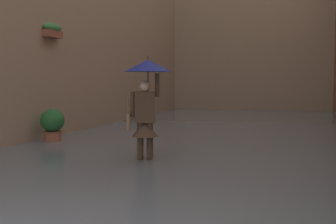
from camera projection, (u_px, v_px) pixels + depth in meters
name	position (u px, v px, depth m)	size (l,w,h in m)	color
ground_plane	(210.00, 136.00, 12.50)	(60.00, 60.00, 0.00)	#605B56
flood_water	(211.00, 135.00, 12.49)	(8.48, 25.70, 0.09)	slate
building_facade_far	(253.00, 1.00, 22.37)	(11.28, 1.80, 11.06)	gray
person_wading	(146.00, 93.00, 8.35)	(0.89, 0.89, 2.03)	#2D2319
potted_plant_far_right	(53.00, 124.00, 10.90)	(0.58, 0.58, 0.88)	#9E563D
potted_plant_near_right	(143.00, 112.00, 17.27)	(0.39, 0.39, 0.63)	brown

